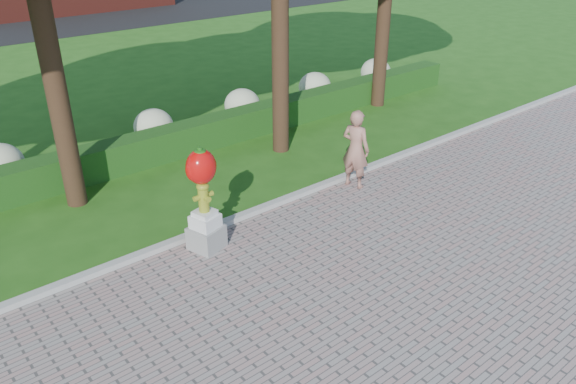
% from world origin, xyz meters
% --- Properties ---
extents(ground, '(100.00, 100.00, 0.00)m').
position_xyz_m(ground, '(0.00, 0.00, 0.00)').
color(ground, '#235615').
rests_on(ground, ground).
extents(curb, '(40.00, 0.18, 0.15)m').
position_xyz_m(curb, '(0.00, 3.00, 0.07)').
color(curb, '#ADADA5').
rests_on(curb, ground).
extents(lawn_hedge, '(24.00, 0.70, 0.80)m').
position_xyz_m(lawn_hedge, '(0.00, 7.00, 0.40)').
color(lawn_hedge, '#184915').
rests_on(lawn_hedge, ground).
extents(hydrangea_row, '(20.10, 1.10, 0.99)m').
position_xyz_m(hydrangea_row, '(0.57, 8.00, 0.55)').
color(hydrangea_row, '#BDC697').
rests_on(hydrangea_row, ground).
extents(hydrant_sculpture, '(0.71, 0.71, 2.11)m').
position_xyz_m(hydrant_sculpture, '(-0.77, 2.50, 1.16)').
color(hydrant_sculpture, gray).
rests_on(hydrant_sculpture, walkway).
extents(woman, '(0.61, 0.78, 1.88)m').
position_xyz_m(woman, '(3.39, 2.60, 0.98)').
color(woman, '#A36E5D').
rests_on(woman, walkway).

